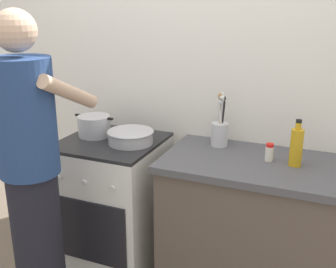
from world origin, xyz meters
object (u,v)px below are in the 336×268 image
object	(u,v)px
pot	(94,126)
stove_range	(114,205)
utensil_crock	(220,129)
mixing_bowl	(131,136)
person	(32,179)
spice_bottle	(269,152)
oil_bottle	(296,146)

from	to	relation	value
pot	stove_range	bearing A→B (deg)	-15.85
stove_range	utensil_crock	size ratio (longest dim) A/B	2.77
pot	mixing_bowl	xyz separation A→B (m)	(0.28, -0.04, -0.02)
utensil_crock	person	bearing A→B (deg)	-135.04
pot	utensil_crock	xyz separation A→B (m)	(0.79, 0.13, 0.04)
spice_bottle	oil_bottle	distance (m)	0.15
pot	oil_bottle	world-z (taller)	oil_bottle
mixing_bowl	person	distance (m)	0.65
pot	spice_bottle	distance (m)	1.11
stove_range	spice_bottle	xyz separation A→B (m)	(0.97, 0.04, 0.50)
oil_bottle	stove_range	bearing A→B (deg)	-178.96
mixing_bowl	spice_bottle	distance (m)	0.83
stove_range	mixing_bowl	size ratio (longest dim) A/B	3.14
stove_range	mixing_bowl	xyz separation A→B (m)	(0.14, 0.00, 0.49)
stove_range	pot	xyz separation A→B (m)	(-0.14, 0.04, 0.52)
utensil_crock	person	xyz separation A→B (m)	(-0.76, -0.76, -0.14)
stove_range	person	distance (m)	0.73
pot	spice_bottle	xyz separation A→B (m)	(1.11, -0.00, -0.02)
mixing_bowl	utensil_crock	world-z (taller)	utensil_crock
mixing_bowl	oil_bottle	distance (m)	0.97
mixing_bowl	spice_bottle	world-z (taller)	spice_bottle
spice_bottle	utensil_crock	bearing A→B (deg)	157.14
oil_bottle	spice_bottle	bearing A→B (deg)	173.41
pot	mixing_bowl	world-z (taller)	pot
stove_range	utensil_crock	xyz separation A→B (m)	(0.65, 0.17, 0.55)
oil_bottle	person	size ratio (longest dim) A/B	0.15
mixing_bowl	oil_bottle	bearing A→B (deg)	1.06
oil_bottle	mixing_bowl	bearing A→B (deg)	-178.94
utensil_crock	spice_bottle	bearing A→B (deg)	-22.86
person	mixing_bowl	bearing A→B (deg)	66.91
pot	person	size ratio (longest dim) A/B	0.16
pot	oil_bottle	xyz separation A→B (m)	(1.25, -0.02, 0.04)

